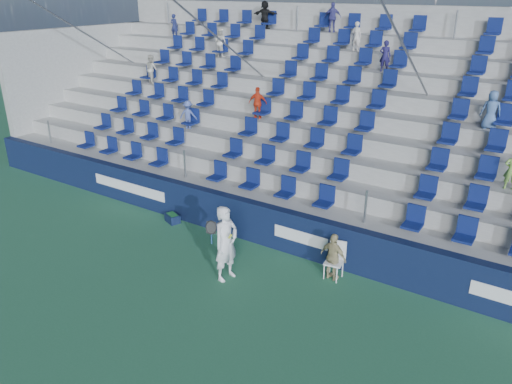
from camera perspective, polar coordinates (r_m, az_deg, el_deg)
ground at (r=12.36m, az=-8.07°, el=-11.32°), size 70.00×70.00×0.00m
sponsor_wall at (r=14.23m, az=0.10°, el=-3.47°), size 24.00×0.32×1.20m
grandstand at (r=17.91m, az=9.09°, el=7.02°), size 24.00×8.17×6.63m
tennis_player at (r=12.33m, az=-3.45°, el=-5.88°), size 0.69×0.77×1.96m
line_judge_chair at (r=12.74m, az=9.10°, el=-7.33°), size 0.49×0.51×0.98m
line_judge at (r=12.58m, az=8.83°, el=-7.35°), size 0.78×0.43×1.25m
ball_bin at (r=15.76m, az=-9.53°, el=-2.91°), size 0.57×0.47×0.27m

